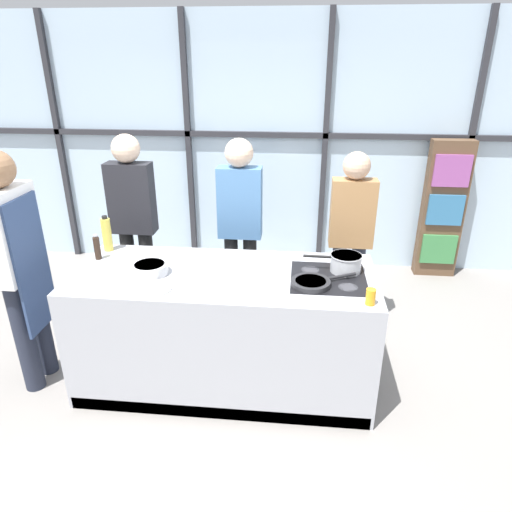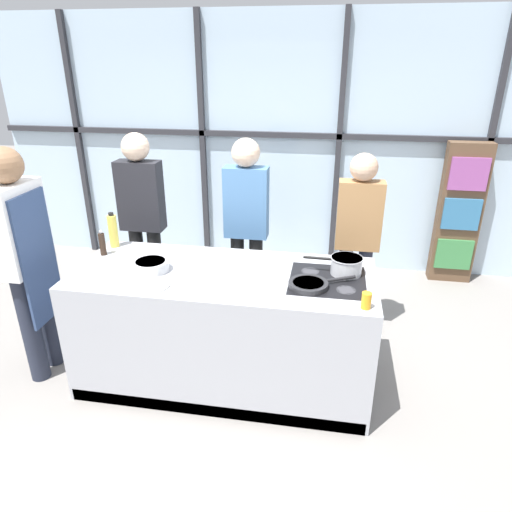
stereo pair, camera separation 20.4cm
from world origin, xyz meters
The scene contains 15 objects.
ground_plane centered at (0.00, 0.00, 0.00)m, with size 18.00×18.00×0.00m, color gray.
back_window_wall centered at (0.00, 2.32, 1.40)m, with size 6.40×0.10×2.80m.
bookshelf centered at (2.10, 2.13, 0.77)m, with size 0.45×0.19×1.54m.
demo_island centered at (0.00, 0.00, 0.46)m, with size 2.15×0.89×0.92m.
chef centered at (-1.44, -0.14, 1.02)m, with size 0.25×0.45×1.79m.
spectator_far_left centered at (-0.97, 0.89, 1.02)m, with size 0.40×0.24×1.74m.
spectator_center_left centered at (0.00, 0.89, 1.01)m, with size 0.38×0.24×1.72m.
spectator_center_right centered at (0.97, 0.89, 0.95)m, with size 0.37×0.23×1.63m.
frying_pan centered at (0.62, -0.12, 0.94)m, with size 0.45×0.30×0.04m.
saucepan centered at (0.86, 0.12, 0.99)m, with size 0.42×0.23×0.13m.
white_plate centered at (-0.43, -0.29, 0.93)m, with size 0.25×0.25×0.01m, color white.
mixing_bowl centered at (-0.52, -0.06, 0.96)m, with size 0.26×0.26×0.08m.
oil_bottle centered at (-0.98, 0.33, 1.06)m, with size 0.07×0.07×0.29m.
pepper_grinder centered at (-0.99, 0.15, 1.01)m, with size 0.05×0.05×0.20m.
juice_glass_near centered at (0.98, -0.34, 0.97)m, with size 0.06×0.06×0.10m, color orange.
Camera 2 is at (0.72, -2.85, 2.33)m, focal length 32.00 mm.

